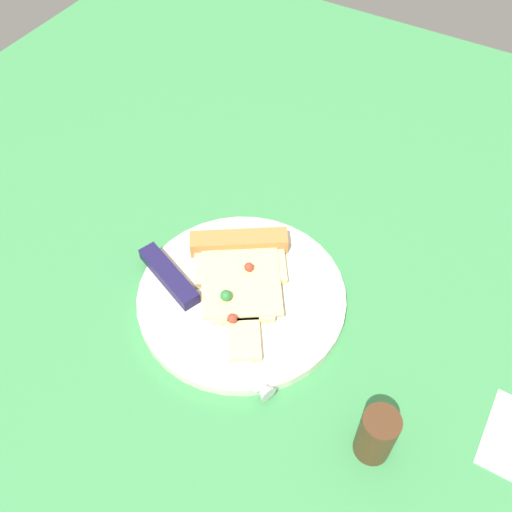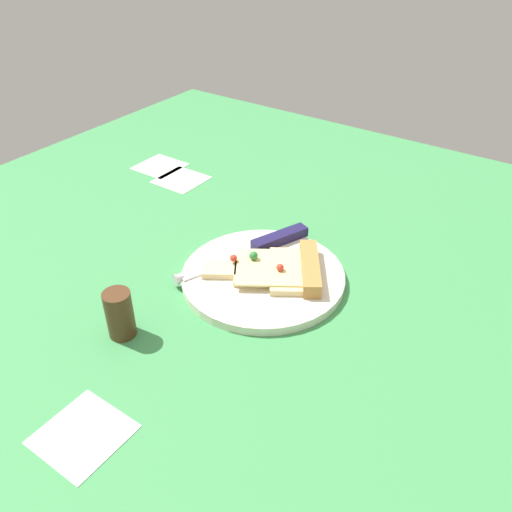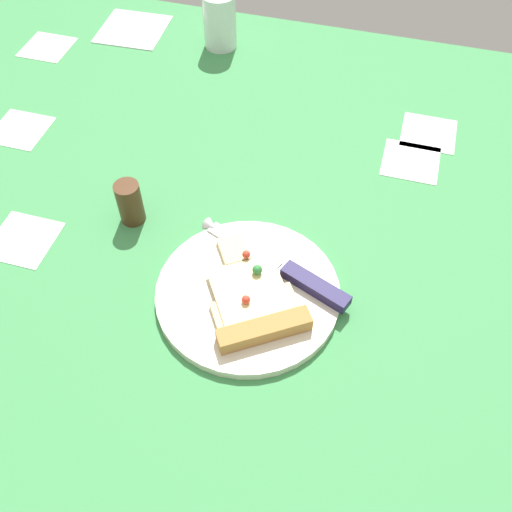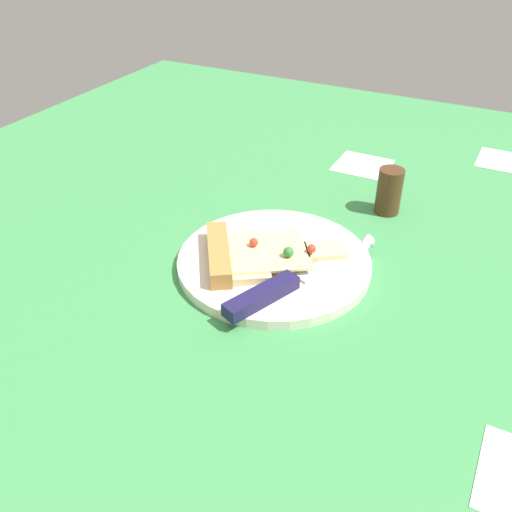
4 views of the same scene
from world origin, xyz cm
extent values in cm
cube|color=#3D8C4C|center=(0.00, 0.00, -1.50)|extent=(137.90, 137.90, 3.00)
cube|color=white|center=(-42.61, 22.33, -0.10)|extent=(9.00, 9.00, 0.20)
cube|color=white|center=(-29.60, 0.59, -0.10)|extent=(9.00, 9.00, 0.20)
cube|color=white|center=(24.88, 40.46, -0.10)|extent=(9.00, 9.00, 0.20)
cube|color=white|center=(-50.32, 46.14, -0.10)|extent=(9.00, 9.00, 0.20)
cube|color=white|center=(22.73, 32.57, -0.10)|extent=(9.00, 9.00, 0.20)
cylinder|color=silver|center=(4.58, -0.01, 0.68)|extent=(24.64, 24.64, 1.35)
cube|color=beige|center=(6.79, -3.34, 1.85)|extent=(12.48, 11.07, 1.00)
cube|color=beige|center=(3.75, 1.24, 1.85)|extent=(9.09, 8.64, 1.00)
cube|color=beige|center=(0.99, 5.41, 1.85)|extent=(5.87, 6.32, 1.00)
cube|color=#EDD88C|center=(5.13, -0.84, 2.50)|extent=(13.19, 13.42, 0.30)
cube|color=#B27A3D|center=(8.44, -5.85, 2.45)|extent=(11.44, 8.79, 2.20)
sphere|color=red|center=(5.13, -2.64, 3.21)|extent=(1.12, 1.12, 1.12)
sphere|color=red|center=(3.10, 4.41, 3.21)|extent=(1.11, 1.11, 1.11)
sphere|color=#2D7A38|center=(5.25, 2.24, 3.32)|extent=(1.33, 1.33, 1.33)
cube|color=silver|center=(2.00, 7.00, 1.50)|extent=(11.88, 6.32, 0.30)
cone|color=silver|center=(-3.56, 9.23, 1.50)|extent=(2.60, 2.60, 2.00)
cube|color=#1E1947|center=(13.14, 2.53, 2.15)|extent=(10.10, 5.76, 1.60)
cylinder|color=white|center=(-17.39, 56.19, 5.19)|extent=(6.36, 6.36, 10.37)
cylinder|color=#4C2D19|center=(-15.80, 8.80, 3.43)|extent=(3.67, 3.67, 6.87)
cube|color=white|center=(-36.51, 56.72, 0.20)|extent=(13.58, 13.58, 0.40)
camera|label=1|loc=(-16.21, 32.52, 56.97)|focal=40.30mm
camera|label=2|loc=(-48.77, -35.86, 49.43)|focal=37.41mm
camera|label=3|loc=(17.45, -41.54, 64.56)|focal=40.47mm
camera|label=4|loc=(57.16, 24.46, 41.38)|focal=38.91mm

